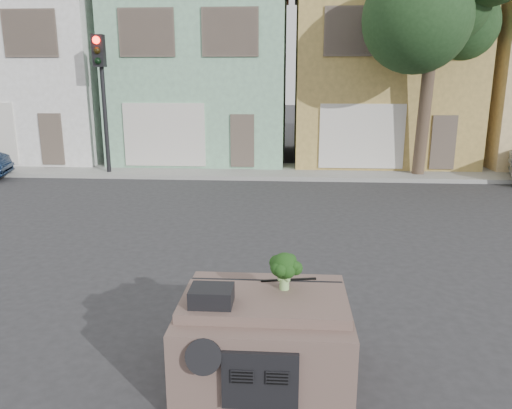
# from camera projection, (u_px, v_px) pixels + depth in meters

# --- Properties ---
(ground_plane) EXTENTS (120.00, 120.00, 0.00)m
(ground_plane) POSITION_uv_depth(u_px,v_px,m) (273.00, 281.00, 9.08)
(ground_plane) COLOR #303033
(ground_plane) RESTS_ON ground
(sidewalk) EXTENTS (40.00, 3.00, 0.15)m
(sidewalk) POSITION_uv_depth(u_px,v_px,m) (282.00, 171.00, 19.21)
(sidewalk) COLOR gray
(sidewalk) RESTS_ON ground
(townhouse_white) EXTENTS (7.20, 8.20, 7.55)m
(townhouse_white) POSITION_uv_depth(u_px,v_px,m) (45.00, 73.00, 22.89)
(townhouse_white) COLOR white
(townhouse_white) RESTS_ON ground
(townhouse_mint) EXTENTS (7.20, 8.20, 7.55)m
(townhouse_mint) POSITION_uv_depth(u_px,v_px,m) (207.00, 73.00, 22.39)
(townhouse_mint) COLOR #84B996
(townhouse_mint) RESTS_ON ground
(townhouse_tan) EXTENTS (7.20, 8.20, 7.55)m
(townhouse_tan) POSITION_uv_depth(u_px,v_px,m) (376.00, 73.00, 21.90)
(townhouse_tan) COLOR tan
(townhouse_tan) RESTS_ON ground
(traffic_signal) EXTENTS (0.40, 0.40, 5.10)m
(traffic_signal) POSITION_uv_depth(u_px,v_px,m) (103.00, 107.00, 18.06)
(traffic_signal) COLOR black
(traffic_signal) RESTS_ON ground
(tree_near) EXTENTS (4.40, 4.00, 8.50)m
(tree_near) POSITION_uv_depth(u_px,v_px,m) (429.00, 58.00, 17.18)
(tree_near) COLOR #1E391B
(tree_near) RESTS_ON ground
(car_dashboard) EXTENTS (2.00, 1.80, 1.12)m
(car_dashboard) POSITION_uv_depth(u_px,v_px,m) (265.00, 335.00, 6.04)
(car_dashboard) COLOR brown
(car_dashboard) RESTS_ON ground
(instrument_hump) EXTENTS (0.48, 0.38, 0.20)m
(instrument_hump) POSITION_uv_depth(u_px,v_px,m) (212.00, 296.00, 5.58)
(instrument_hump) COLOR black
(instrument_hump) RESTS_ON car_dashboard
(wiper_arm) EXTENTS (0.69, 0.15, 0.02)m
(wiper_arm) POSITION_uv_depth(u_px,v_px,m) (289.00, 280.00, 6.25)
(wiper_arm) COLOR black
(wiper_arm) RESTS_ON car_dashboard
(broccoli) EXTENTS (0.45, 0.45, 0.47)m
(broccoli) POSITION_uv_depth(u_px,v_px,m) (284.00, 271.00, 5.95)
(broccoli) COLOR #15330F
(broccoli) RESTS_ON car_dashboard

